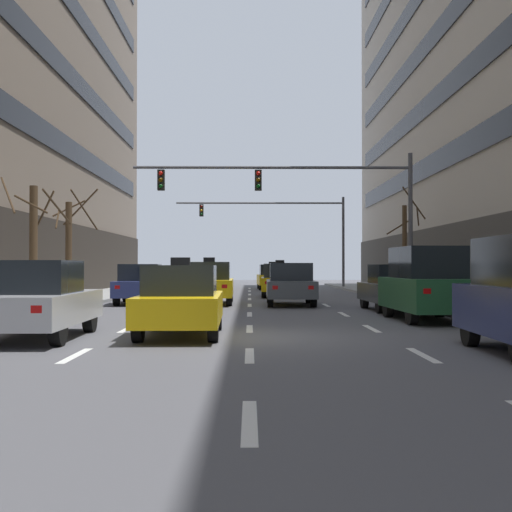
{
  "coord_description": "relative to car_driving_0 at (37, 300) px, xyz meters",
  "views": [
    {
      "loc": [
        0.0,
        -14.85,
        1.59
      ],
      "look_at": [
        0.36,
        22.27,
        2.14
      ],
      "focal_mm": 46.82,
      "sensor_mm": 36.0,
      "label": 1
    }
  ],
  "objects": [
    {
      "name": "lane_stripe_l3_s3",
      "position": [
        7.72,
        -2.71,
        -0.84
      ],
      "size": [
        0.16,
        2.0,
        0.01
      ],
      "primitive_type": "cube",
      "color": "silver",
      "rests_on": "ground"
    },
    {
      "name": "lane_stripe_l2_s4",
      "position": [
        4.64,
        2.29,
        -0.84
      ],
      "size": [
        0.16,
        2.0,
        0.01
      ],
      "primitive_type": "cube",
      "color": "silver",
      "rests_on": "ground"
    },
    {
      "name": "street_tree_0",
      "position": [
        12.08,
        17.22,
        1.64
      ],
      "size": [
        1.7,
        1.72,
        5.15
      ],
      "color": "#4C3823",
      "rests_on": "sidewalk_right"
    },
    {
      "name": "car_driving_0",
      "position": [
        0.0,
        0.0,
        0.0
      ],
      "size": [
        1.97,
        4.58,
        1.71
      ],
      "color": "black",
      "rests_on": "ground"
    },
    {
      "name": "lane_stripe_l3_s7",
      "position": [
        7.72,
        17.29,
        -0.84
      ],
      "size": [
        0.16,
        2.0,
        0.01
      ],
      "primitive_type": "cube",
      "color": "silver",
      "rests_on": "ground"
    },
    {
      "name": "lane_stripe_l1_s8",
      "position": [
        1.55,
        22.29,
        -0.84
      ],
      "size": [
        0.16,
        2.0,
        0.01
      ],
      "primitive_type": "cube",
      "color": "silver",
      "rests_on": "ground"
    },
    {
      "name": "lane_stripe_l2_s5",
      "position": [
        4.64,
        7.29,
        -0.84
      ],
      "size": [
        0.16,
        2.0,
        0.01
      ],
      "primitive_type": "cube",
      "color": "silver",
      "rests_on": "ground"
    },
    {
      "name": "lane_stripe_l2_s8",
      "position": [
        4.64,
        22.29,
        -0.84
      ],
      "size": [
        0.16,
        2.0,
        0.01
      ],
      "primitive_type": "cube",
      "color": "silver",
      "rests_on": "ground"
    },
    {
      "name": "lane_stripe_l2_s10",
      "position": [
        4.64,
        32.29,
        -0.84
      ],
      "size": [
        0.16,
        2.0,
        0.01
      ],
      "primitive_type": "cube",
      "color": "silver",
      "rests_on": "ground"
    },
    {
      "name": "taxi_driving_2",
      "position": [
        6.14,
        29.88,
        -0.01
      ],
      "size": [
        2.0,
        4.52,
        1.86
      ],
      "color": "black",
      "rests_on": "ground"
    },
    {
      "name": "car_parked_3",
      "position": [
        9.76,
        8.95,
        -0.03
      ],
      "size": [
        1.94,
        4.42,
        1.64
      ],
      "color": "black",
      "rests_on": "ground"
    },
    {
      "name": "taxi_driving_3",
      "position": [
        6.19,
        19.52,
        -0.0
      ],
      "size": [
        1.98,
        4.56,
        1.88
      ],
      "color": "black",
      "rests_on": "ground"
    },
    {
      "name": "lane_stripe_l2_s9",
      "position": [
        4.64,
        27.29,
        -0.84
      ],
      "size": [
        0.16,
        2.0,
        0.01
      ],
      "primitive_type": "cube",
      "color": "silver",
      "rests_on": "ground"
    },
    {
      "name": "lane_stripe_l2_s3",
      "position": [
        4.64,
        -2.71,
        -0.84
      ],
      "size": [
        0.16,
        2.0,
        0.01
      ],
      "primitive_type": "cube",
      "color": "silver",
      "rests_on": "ground"
    },
    {
      "name": "lane_stripe_l1_s7",
      "position": [
        1.55,
        17.29,
        -0.84
      ],
      "size": [
        0.16,
        2.0,
        0.01
      ],
      "primitive_type": "cube",
      "color": "silver",
      "rests_on": "ground"
    },
    {
      "name": "traffic_signal_1",
      "position": [
        7.39,
        32.06,
        3.82
      ],
      "size": [
        11.79,
        0.35,
        6.28
      ],
      "color": "#4C4C51",
      "rests_on": "sidewalk_right"
    },
    {
      "name": "lane_stripe_l1_s9",
      "position": [
        1.55,
        27.29,
        -0.84
      ],
      "size": [
        0.16,
        2.0,
        0.01
      ],
      "primitive_type": "cube",
      "color": "silver",
      "rests_on": "ground"
    },
    {
      "name": "lane_stripe_l1_s10",
      "position": [
        1.55,
        32.29,
        -0.84
      ],
      "size": [
        0.16,
        2.0,
        0.01
      ],
      "primitive_type": "cube",
      "color": "silver",
      "rests_on": "ground"
    },
    {
      "name": "lane_stripe_l3_s10",
      "position": [
        7.72,
        32.29,
        -0.84
      ],
      "size": [
        0.16,
        2.0,
        0.01
      ],
      "primitive_type": "cube",
      "color": "silver",
      "rests_on": "ground"
    },
    {
      "name": "taxi_driving_1",
      "position": [
        2.97,
        13.12,
        0.02
      ],
      "size": [
        2.01,
        4.68,
        1.94
      ],
      "color": "black",
      "rests_on": "ground"
    },
    {
      "name": "taxi_driving_4",
      "position": [
        3.08,
        0.57,
        -0.05
      ],
      "size": [
        1.86,
        4.31,
        1.78
      ],
      "color": "black",
      "rests_on": "ground"
    },
    {
      "name": "car_driving_6",
      "position": [
        6.29,
        12.31,
        -0.0
      ],
      "size": [
        1.98,
        4.57,
        1.7
      ],
      "color": "black",
      "rests_on": "ground"
    },
    {
      "name": "street_tree_2",
      "position": [
        -2.76,
        12.85,
        1.55
      ],
      "size": [
        2.0,
        2.29,
        4.64
      ],
      "color": "#4C3823",
      "rests_on": "sidewalk_left"
    },
    {
      "name": "lane_stripe_l3_s9",
      "position": [
        7.72,
        27.29,
        -0.84
      ],
      "size": [
        0.16,
        2.0,
        0.01
      ],
      "primitive_type": "cube",
      "color": "silver",
      "rests_on": "ground"
    },
    {
      "name": "lane_stripe_l1_s6",
      "position": [
        1.55,
        12.29,
        -0.84
      ],
      "size": [
        0.16,
        2.0,
        0.01
      ],
      "primitive_type": "cube",
      "color": "silver",
      "rests_on": "ground"
    },
    {
      "name": "lane_stripe_l1_s5",
      "position": [
        1.55,
        7.29,
        -0.84
      ],
      "size": [
        0.16,
        2.0,
        0.01
      ],
      "primitive_type": "cube",
      "color": "silver",
      "rests_on": "ground"
    },
    {
      "name": "lane_stripe_l3_s8",
      "position": [
        7.72,
        22.29,
        -0.84
      ],
      "size": [
        0.16,
        2.0,
        0.01
      ],
      "primitive_type": "cube",
      "color": "silver",
      "rests_on": "ground"
    },
    {
      "name": "lane_stripe_l1_s4",
      "position": [
        1.55,
        2.29,
        -0.84
      ],
      "size": [
        0.16,
        2.0,
        0.01
      ],
      "primitive_type": "cube",
      "color": "silver",
      "rests_on": "ground"
    },
    {
      "name": "ground_plane",
      "position": [
        4.64,
        0.29,
        -0.84
      ],
      "size": [
        120.0,
        120.0,
        0.0
      ],
      "primitive_type": "plane",
      "color": "#515156"
    },
    {
      "name": "lane_stripe_l1_s3",
      "position": [
        1.55,
        -2.71,
        -0.84
      ],
      "size": [
        0.16,
        2.0,
        0.01
      ],
      "primitive_type": "cube",
      "color": "silver",
      "rests_on": "ground"
    },
    {
      "name": "lane_stripe_l2_s6",
      "position": [
        4.64,
        12.29,
        -0.84
      ],
      "size": [
        0.16,
        2.0,
        0.01
      ],
      "primitive_type": "cube",
      "color": "silver",
      "rests_on": "ground"
    },
    {
      "name": "car_driving_5",
      "position": [
        0.08,
        13.34,
        -0.02
      ],
      "size": [
        2.06,
        4.51,
        1.66
      ],
      "color": "black",
      "rests_on": "ground"
    },
    {
      "name": "street_tree_1",
      "position": [
        -2.77,
        8.35,
        1.54
      ],
      "size": [
        2.36,
        1.94,
        4.54
      ],
      "color": "#4C3823",
      "rests_on": "sidewalk_left"
    },
    {
      "name": "traffic_signal_0",
      "position": [
        7.05,
        12.55,
        3.66
      ],
      "size": [
        11.4,
        0.35,
        6.06
      ],
      "color": "#4C4C51",
      "rests_on": "sidewalk_right"
    },
    {
      "name": "car_parked_2",
      "position": [
        9.76,
        4.67,
        0.22
      ],
      "size": [
        1.98,
        4.47,
        2.14
      ],
      "color": "black",
      "rests_on": "ground"
    },
    {
      "name": "lane_stripe_l3_s6",
      "position": [
        7.72,
        12.29,
        -0.84
      ],
      "size": [
        0.16,
        2.0,
        0.01
      ],
      "primitive_type": "cube",
      "color": "silver",
      "rests_on": "ground"
    },
    {
      "name": "lane_stripe_l3_s5",
      "position": [
        7.72,
        7.29,
        -0.84
      ],
      "size": [
        0.16,
        2.0,
        0.01
      ],
      "primitive_type": "cube",
      "color": "silver",
      "rests_on": "ground"
    },
    {
      "name": "lane_stripe_l3_s4",
      "position": [
        7.72,
        2.29,
        -0.84
      ],
      "size": [
        0.16,
        2.0,
        0.01
      ],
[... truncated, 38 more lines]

